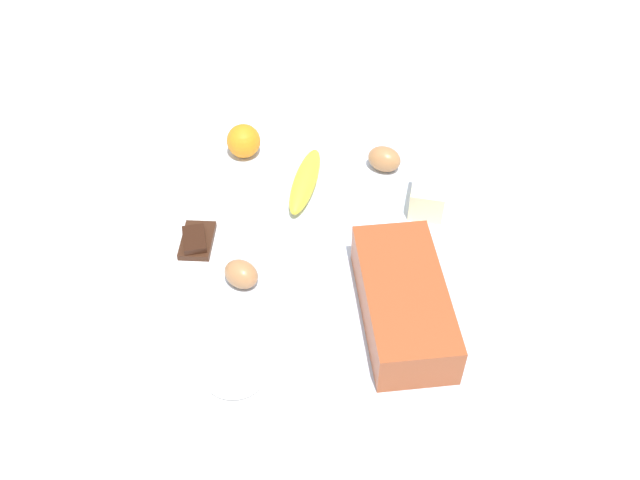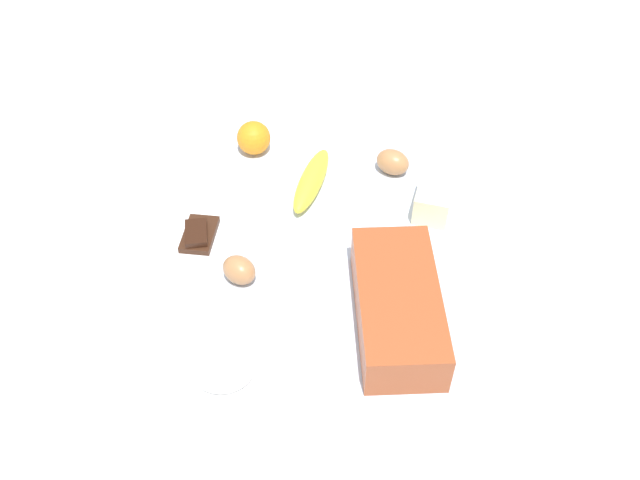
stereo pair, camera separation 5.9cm
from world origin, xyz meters
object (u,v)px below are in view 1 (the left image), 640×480
butter_block (428,195)px  egg_beside_bowl (384,159)px  egg_near_butter (241,274)px  loaf_pan (403,301)px  flour_bowl (236,377)px  orange_fruit (244,141)px  chocolate_plate (198,243)px  banana (305,181)px

butter_block → egg_beside_bowl: (-0.12, -0.06, -0.00)m
egg_beside_bowl → egg_near_butter: bearing=-47.4°
butter_block → egg_near_butter: butter_block is taller
loaf_pan → flour_bowl: size_ratio=2.08×
orange_fruit → egg_near_butter: orange_fruit is taller
orange_fruit → egg_near_butter: 0.35m
flour_bowl → chocolate_plate: bearing=-168.3°
flour_bowl → egg_beside_bowl: size_ratio=1.98×
egg_near_butter → chocolate_plate: bearing=-141.2°
egg_beside_bowl → chocolate_plate: (0.18, -0.37, -0.02)m
chocolate_plate → egg_near_butter: bearing=38.8°
banana → egg_beside_bowl: (-0.04, 0.16, 0.01)m
loaf_pan → orange_fruit: (-0.45, -0.24, -0.01)m
orange_fruit → egg_beside_bowl: bearing=74.5°
egg_near_butter → orange_fruit: bearing=177.1°
loaf_pan → egg_beside_bowl: loaf_pan is taller
orange_fruit → butter_block: size_ratio=0.77×
butter_block → egg_beside_bowl: 0.13m
flour_bowl → egg_beside_bowl: flour_bowl is taller
loaf_pan → butter_block: loaf_pan is taller
flour_bowl → banana: flour_bowl is taller
egg_beside_bowl → loaf_pan: bearing=-5.5°
orange_fruit → egg_beside_bowl: size_ratio=1.02×
flour_bowl → banana: size_ratio=0.71×
banana → orange_fruit: (-0.12, -0.11, 0.01)m
banana → chocolate_plate: (0.14, -0.21, -0.01)m
egg_near_butter → chocolate_plate: 0.12m
egg_near_butter → chocolate_plate: egg_near_butter is taller
banana → egg_beside_bowl: 0.17m
butter_block → chocolate_plate: 0.44m
orange_fruit → chocolate_plate: (0.25, -0.09, -0.02)m
banana → egg_beside_bowl: egg_beside_bowl is taller
flour_bowl → chocolate_plate: (-0.30, -0.06, -0.02)m
egg_near_butter → egg_beside_bowl: 0.40m
banana → chocolate_plate: 0.25m
banana → butter_block: (0.08, 0.23, 0.01)m
butter_block → egg_near_butter: size_ratio=1.44×
banana → butter_block: butter_block is taller
egg_near_butter → banana: bearing=150.1°
butter_block → egg_beside_bowl: bearing=-152.2°
banana → loaf_pan: bearing=21.1°
orange_fruit → chocolate_plate: bearing=-20.4°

